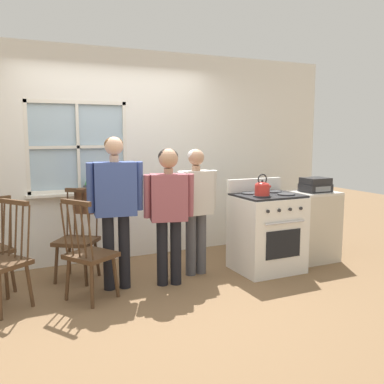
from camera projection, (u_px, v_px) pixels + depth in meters
ground_plane at (154, 293)px, 4.43m from camera, size 16.00×16.00×0.00m
wall_back at (118, 157)px, 5.51m from camera, size 6.40×0.16×2.70m
chair_by_window at (77, 240)px, 4.79m from camera, size 0.57×0.57×1.02m
chair_near_wall at (4, 262)px, 3.98m from camera, size 0.57×0.57×1.02m
chair_center_cluster at (89, 255)px, 4.20m from camera, size 0.56×0.57×1.02m
person_elderly_left at (115, 199)px, 4.43m from camera, size 0.59×0.26×1.61m
person_teen_center at (169, 203)px, 4.56m from camera, size 0.55×0.30×1.48m
person_adult_right at (196, 201)px, 4.91m from camera, size 0.52×0.23×1.46m
stove at (267, 232)px, 5.12m from camera, size 0.75×0.68×1.08m
kettle at (262, 188)px, 4.85m from camera, size 0.21×0.17×0.25m
potted_plant at (89, 187)px, 5.31m from camera, size 0.14×0.14×0.24m
handbag at (85, 202)px, 4.96m from camera, size 0.25×0.25×0.31m
side_counter at (313, 226)px, 5.53m from camera, size 0.55×0.50×0.90m
stereo at (315, 185)px, 5.44m from camera, size 0.34×0.29×0.18m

